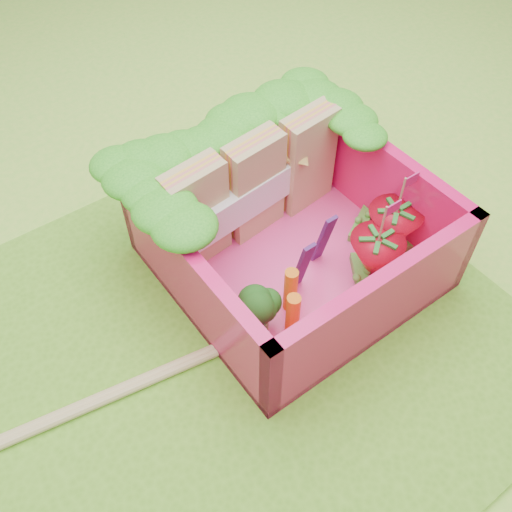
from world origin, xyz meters
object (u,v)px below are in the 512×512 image
at_px(broccoli, 256,314).
at_px(strawberry_right, 392,231).
at_px(sandwich_stack, 255,186).
at_px(bento_box, 293,232).
at_px(strawberry_left, 374,258).
at_px(chopsticks, 16,435).

relative_size(broccoli, strawberry_right, 0.63).
bearing_deg(strawberry_right, sandwich_stack, 128.59).
distance_m(sandwich_stack, strawberry_right, 0.78).
bearing_deg(bento_box, strawberry_left, -51.22).
relative_size(bento_box, chopsticks, 0.58).
relative_size(sandwich_stack, strawberry_left, 2.10).
bearing_deg(strawberry_right, chopsticks, 174.47).
height_order(strawberry_left, chopsticks, strawberry_left).
height_order(bento_box, strawberry_right, strawberry_right).
bearing_deg(strawberry_left, bento_box, 128.78).
bearing_deg(bento_box, chopsticks, -178.05).
bearing_deg(strawberry_left, strawberry_right, 21.70).
bearing_deg(sandwich_stack, broccoli, -125.83).
bearing_deg(chopsticks, strawberry_right, -5.53).
bearing_deg(bento_box, strawberry_right, -27.95).
xyz_separation_m(broccoli, strawberry_left, (0.71, -0.07, -0.02)).
height_order(broccoli, strawberry_left, strawberry_left).
height_order(strawberry_left, strawberry_right, strawberry_right).
bearing_deg(bento_box, sandwich_stack, 89.06).
bearing_deg(broccoli, bento_box, 31.68).
distance_m(bento_box, strawberry_left, 0.44).
xyz_separation_m(sandwich_stack, chopsticks, (-1.61, -0.40, -0.32)).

